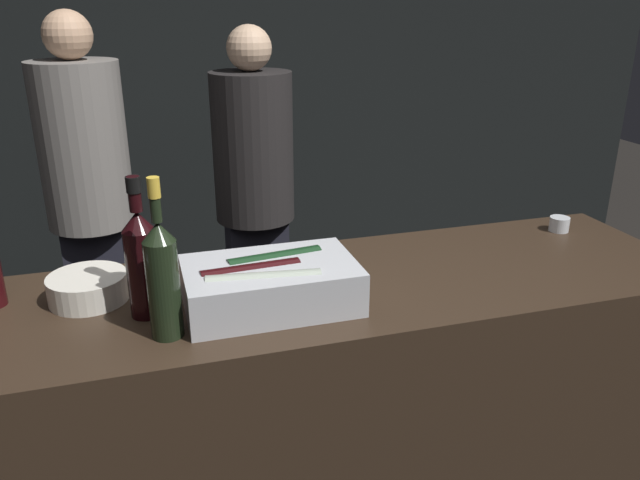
% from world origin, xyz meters
% --- Properties ---
extents(wall_back_chalkboard, '(6.40, 0.06, 2.80)m').
position_xyz_m(wall_back_chalkboard, '(0.00, 2.81, 1.40)').
color(wall_back_chalkboard, black).
rests_on(wall_back_chalkboard, ground_plane).
extents(bar_counter, '(2.19, 0.62, 1.08)m').
position_xyz_m(bar_counter, '(0.00, 0.31, 0.54)').
color(bar_counter, '#2D2116').
rests_on(bar_counter, ground_plane).
extents(ice_bin_with_bottles, '(0.43, 0.27, 0.12)m').
position_xyz_m(ice_bin_with_bottles, '(-0.17, 0.23, 1.14)').
color(ice_bin_with_bottles, '#B7BABF').
rests_on(ice_bin_with_bottles, bar_counter).
extents(bowl_white, '(0.20, 0.20, 0.07)m').
position_xyz_m(bowl_white, '(-0.62, 0.40, 1.12)').
color(bowl_white, silver).
rests_on(bowl_white, bar_counter).
extents(candle_votive, '(0.07, 0.07, 0.05)m').
position_xyz_m(candle_votive, '(0.89, 0.49, 1.10)').
color(candle_votive, silver).
rests_on(candle_votive, bar_counter).
extents(champagne_bottle, '(0.08, 0.08, 0.38)m').
position_xyz_m(champagne_bottle, '(-0.43, 0.15, 1.23)').
color(champagne_bottle, black).
rests_on(champagne_bottle, bar_counter).
extents(red_wine_bottle_black_foil, '(0.08, 0.08, 0.36)m').
position_xyz_m(red_wine_bottle_black_foil, '(-0.47, 0.27, 1.23)').
color(red_wine_bottle_black_foil, black).
rests_on(red_wine_bottle_black_foil, bar_counter).
extents(person_in_hoodie, '(0.39, 0.39, 1.71)m').
position_xyz_m(person_in_hoodie, '(0.09, 1.77, 0.95)').
color(person_in_hoodie, black).
rests_on(person_in_hoodie, ground_plane).
extents(person_blond_tee, '(0.39, 0.39, 1.78)m').
position_xyz_m(person_blond_tee, '(-0.69, 1.79, 0.99)').
color(person_blond_tee, black).
rests_on(person_blond_tee, ground_plane).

